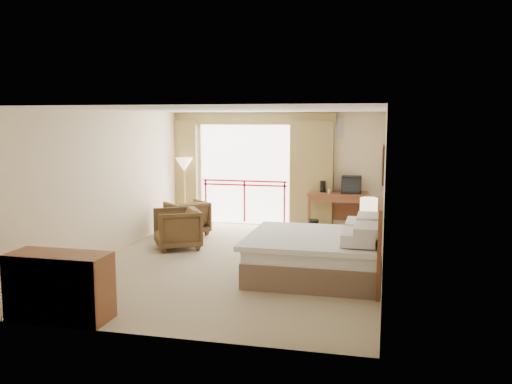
% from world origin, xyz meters
% --- Properties ---
extents(floor, '(7.00, 7.00, 0.00)m').
position_xyz_m(floor, '(0.00, 0.00, 0.00)').
color(floor, gray).
rests_on(floor, ground).
extents(ceiling, '(7.00, 7.00, 0.00)m').
position_xyz_m(ceiling, '(0.00, 0.00, 2.70)').
color(ceiling, white).
rests_on(ceiling, wall_back).
extents(wall_back, '(5.00, 0.00, 5.00)m').
position_xyz_m(wall_back, '(0.00, 3.50, 1.35)').
color(wall_back, beige).
rests_on(wall_back, ground).
extents(wall_front, '(5.00, 0.00, 5.00)m').
position_xyz_m(wall_front, '(0.00, -3.50, 1.35)').
color(wall_front, beige).
rests_on(wall_front, ground).
extents(wall_left, '(0.00, 7.00, 7.00)m').
position_xyz_m(wall_left, '(-2.50, 0.00, 1.35)').
color(wall_left, beige).
rests_on(wall_left, ground).
extents(wall_right, '(0.00, 7.00, 7.00)m').
position_xyz_m(wall_right, '(2.50, 0.00, 1.35)').
color(wall_right, beige).
rests_on(wall_right, ground).
extents(balcony_door, '(2.40, 0.00, 2.40)m').
position_xyz_m(balcony_door, '(-0.80, 3.48, 1.20)').
color(balcony_door, white).
rests_on(balcony_door, wall_back).
extents(balcony_railing, '(2.09, 0.03, 1.02)m').
position_xyz_m(balcony_railing, '(-0.80, 3.46, 0.81)').
color(balcony_railing, red).
rests_on(balcony_railing, wall_back).
extents(curtain_left, '(1.00, 0.26, 2.50)m').
position_xyz_m(curtain_left, '(-2.45, 3.35, 1.25)').
color(curtain_left, olive).
rests_on(curtain_left, wall_back).
extents(curtain_right, '(1.00, 0.26, 2.50)m').
position_xyz_m(curtain_right, '(0.85, 3.35, 1.25)').
color(curtain_right, olive).
rests_on(curtain_right, wall_back).
extents(valance, '(4.40, 0.22, 0.28)m').
position_xyz_m(valance, '(-0.80, 3.38, 2.55)').
color(valance, olive).
rests_on(valance, wall_back).
extents(hvac_vent, '(0.50, 0.04, 0.50)m').
position_xyz_m(hvac_vent, '(1.30, 3.47, 2.35)').
color(hvac_vent, silver).
rests_on(hvac_vent, wall_back).
extents(bed, '(2.13, 2.06, 0.97)m').
position_xyz_m(bed, '(1.50, -0.60, 0.38)').
color(bed, brown).
rests_on(bed, floor).
extents(headboard, '(0.06, 2.10, 1.30)m').
position_xyz_m(headboard, '(2.46, -0.60, 0.65)').
color(headboard, brown).
rests_on(headboard, wall_right).
extents(framed_art, '(0.04, 0.72, 0.60)m').
position_xyz_m(framed_art, '(2.47, -0.60, 1.85)').
color(framed_art, black).
rests_on(framed_art, wall_right).
extents(nightstand, '(0.39, 0.45, 0.53)m').
position_xyz_m(nightstand, '(2.23, 0.83, 0.26)').
color(nightstand, brown).
rests_on(nightstand, floor).
extents(table_lamp, '(0.32, 0.32, 0.56)m').
position_xyz_m(table_lamp, '(2.23, 0.88, 0.96)').
color(table_lamp, tan).
rests_on(table_lamp, nightstand).
extents(phone, '(0.22, 0.18, 0.09)m').
position_xyz_m(phone, '(2.18, 0.68, 0.57)').
color(phone, black).
rests_on(phone, nightstand).
extents(desk, '(1.34, 0.65, 0.88)m').
position_xyz_m(desk, '(1.48, 3.23, 0.68)').
color(desk, brown).
rests_on(desk, floor).
extents(tv, '(0.43, 0.34, 0.39)m').
position_xyz_m(tv, '(1.78, 3.16, 1.07)').
color(tv, black).
rests_on(tv, desk).
extents(coffee_maker, '(0.15, 0.15, 0.26)m').
position_xyz_m(coffee_maker, '(1.13, 3.17, 1.00)').
color(coffee_maker, black).
rests_on(coffee_maker, desk).
extents(cup, '(0.08, 0.08, 0.09)m').
position_xyz_m(cup, '(1.28, 3.12, 0.92)').
color(cup, white).
rests_on(cup, desk).
extents(wastebasket, '(0.26, 0.26, 0.30)m').
position_xyz_m(wastebasket, '(0.98, 2.76, 0.15)').
color(wastebasket, black).
rests_on(wastebasket, floor).
extents(armchair_far, '(1.15, 1.15, 0.75)m').
position_xyz_m(armchair_far, '(-1.72, 1.96, 0.00)').
color(armchair_far, '#422E18').
rests_on(armchair_far, floor).
extents(armchair_near, '(1.18, 1.17, 0.79)m').
position_xyz_m(armchair_near, '(-1.45, 0.68, 0.00)').
color(armchair_near, '#422E18').
rests_on(armchair_near, floor).
extents(side_table, '(0.51, 0.51, 0.56)m').
position_xyz_m(side_table, '(-1.99, 1.67, 0.38)').
color(side_table, black).
rests_on(side_table, floor).
extents(book, '(0.21, 0.24, 0.02)m').
position_xyz_m(book, '(-1.99, 1.67, 0.56)').
color(book, white).
rests_on(book, side_table).
extents(floor_lamp, '(0.41, 0.41, 1.62)m').
position_xyz_m(floor_lamp, '(-2.18, 3.03, 1.39)').
color(floor_lamp, tan).
rests_on(floor_lamp, floor).
extents(dresser, '(1.29, 0.55, 0.86)m').
position_xyz_m(dresser, '(-1.49, -3.26, 0.43)').
color(dresser, brown).
rests_on(dresser, floor).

